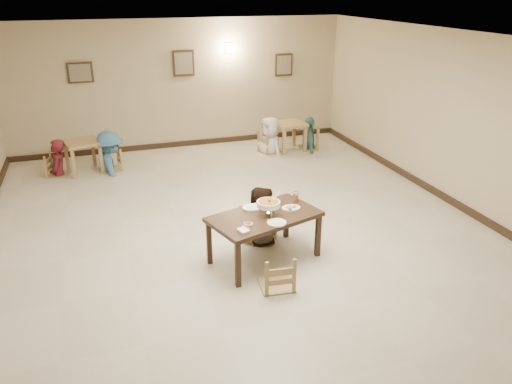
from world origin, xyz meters
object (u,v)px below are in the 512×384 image
object	(u,v)px
chair_far	(257,210)
bg_chair_ll	(57,155)
chair_near	(277,255)
bg_diner_a	(54,140)
bg_table_right	(290,128)
bg_chair_rl	(270,134)
bg_chair_rr	(309,128)
bg_diner_d	(310,117)
bg_table_left	(82,147)
main_diner	(259,187)
bg_chair_lr	(109,150)
bg_diner_b	(107,132)
drink_glass	(296,197)
bg_diner_c	(270,117)
main_table	(264,220)
curry_warmer	(268,204)

from	to	relation	value
chair_far	bg_chair_ll	world-z (taller)	chair_far
chair_near	bg_diner_a	world-z (taller)	bg_diner_a
bg_table_right	bg_diner_a	distance (m)	5.21
bg_chair_rl	bg_diner_a	distance (m)	4.72
bg_chair_rr	bg_diner_d	world-z (taller)	bg_diner_d
chair_near	bg_table_left	world-z (taller)	chair_near
chair_near	bg_table_right	bearing A→B (deg)	-107.06
main_diner	bg_table_right	bearing A→B (deg)	-99.77
bg_chair_lr	bg_diner_b	bearing A→B (deg)	18.47
bg_table_right	bg_diner_d	xyz separation A→B (m)	(0.49, -0.03, 0.24)
bg_chair_lr	bg_diner_d	distance (m)	4.66
main_diner	drink_glass	size ratio (longest dim) A/B	11.41
bg_diner_c	bg_chair_rl	bearing A→B (deg)	160.89
drink_glass	bg_table_left	bearing A→B (deg)	125.00
bg_table_right	bg_diner_b	size ratio (longest dim) A/B	0.43
main_table	bg_diner_b	world-z (taller)	bg_diner_b
bg_table_right	bg_chair_rl	bearing A→B (deg)	178.12
drink_glass	bg_diner_b	distance (m)	4.94
chair_near	bg_diner_c	xyz separation A→B (m)	(1.83, 5.44, 0.37)
bg_chair_lr	bg_diner_d	size ratio (longest dim) A/B	0.60
main_diner	bg_diner_d	bearing A→B (deg)	-105.17
bg_chair_rr	bg_diner_b	xyz separation A→B (m)	(-4.65, -0.11, 0.36)
bg_table_right	bg_chair_lr	distance (m)	4.16
curry_warmer	bg_diner_d	size ratio (longest dim) A/B	0.24
bg_table_right	bg_chair_ll	bearing A→B (deg)	-178.58
main_diner	bg_chair_rl	distance (m)	4.43
bg_table_right	bg_diner_c	world-z (taller)	bg_diner_c
chair_far	bg_chair_lr	bearing A→B (deg)	103.82
main_diner	bg_diner_a	xyz separation A→B (m)	(-3.07, 3.95, -0.09)
bg_diner_b	bg_diner_d	size ratio (longest dim) A/B	1.10
main_diner	curry_warmer	distance (m)	0.67
bg_diner_c	chair_far	bearing A→B (deg)	-41.24
chair_far	bg_diner_a	bearing A→B (deg)	114.51
drink_glass	bg_table_left	distance (m)	5.28
drink_glass	bg_diner_c	xyz separation A→B (m)	(1.16, 4.41, 0.06)
chair_near	bg_diner_d	size ratio (longest dim) A/B	0.60
main_table	chair_near	distance (m)	0.74
bg_chair_lr	bg_table_left	bearing A→B (deg)	-105.86
chair_far	chair_near	xyz separation A→B (m)	(-0.19, -1.41, -0.01)
bg_diner_c	curry_warmer	bearing A→B (deg)	-38.91
bg_table_left	bg_diner_c	size ratio (longest dim) A/B	0.50
bg_diner_d	bg_diner_c	bearing A→B (deg)	98.85
main_diner	bg_diner_a	world-z (taller)	main_diner
bg_table_right	bg_diner_a	world-z (taller)	bg_diner_a
drink_glass	bg_diner_a	world-z (taller)	bg_diner_a
drink_glass	bg_diner_b	bearing A→B (deg)	120.50
chair_far	bg_diner_a	size ratio (longest dim) A/B	0.61
main_table	bg_diner_b	bearing A→B (deg)	95.14
bg_table_left	bg_diner_a	bearing A→B (deg)	-174.07
bg_chair_ll	bg_chair_rr	world-z (taller)	bg_chair_rr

